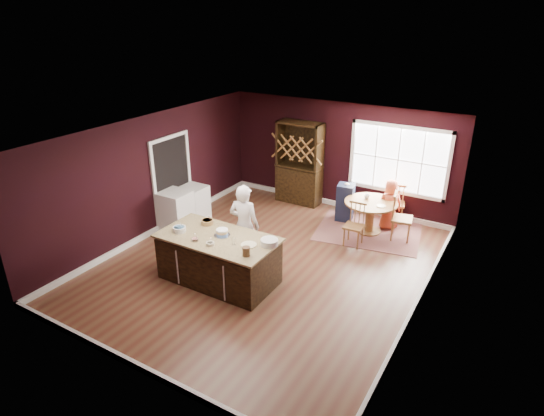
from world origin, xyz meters
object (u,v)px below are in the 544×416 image
(chair_north, at_px, (395,202))
(seated_woman, at_px, (390,205))
(chair_south, at_px, (354,225))
(dining_table, at_px, (370,211))
(baker, at_px, (244,226))
(washer, at_px, (176,211))
(chair_east, at_px, (402,217))
(hutch, at_px, (299,163))
(high_chair, at_px, (345,202))
(kitchen_island, at_px, (219,260))
(dryer, at_px, (194,203))
(layer_cake, at_px, (222,232))
(toddler, at_px, (346,188))

(chair_north, bearing_deg, seated_woman, 72.76)
(chair_south, xyz_separation_m, seated_woman, (0.40, 1.21, 0.11))
(dining_table, height_order, baker, baker)
(dining_table, bearing_deg, washer, -151.07)
(dining_table, relative_size, baker, 0.70)
(chair_east, distance_m, seated_woman, 0.59)
(chair_south, distance_m, hutch, 2.73)
(chair_east, bearing_deg, chair_south, 123.64)
(seated_woman, height_order, high_chair, seated_woman)
(hutch, bearing_deg, chair_south, -36.03)
(seated_woman, bearing_deg, chair_east, 99.00)
(kitchen_island, distance_m, baker, 0.87)
(kitchen_island, relative_size, chair_east, 2.02)
(chair_south, bearing_deg, dryer, -171.58)
(baker, xyz_separation_m, high_chair, (0.92, 2.98, -0.37))
(baker, bearing_deg, chair_east, -140.97)
(hutch, xyz_separation_m, dryer, (-1.67, -2.30, -0.65))
(dining_table, distance_m, washer, 4.46)
(hutch, distance_m, dryer, 2.91)
(kitchen_island, xyz_separation_m, high_chair, (1.00, 3.73, 0.04))
(kitchen_island, relative_size, chair_south, 2.28)
(washer, bearing_deg, chair_north, 35.29)
(layer_cake, xyz_separation_m, chair_east, (2.44, 3.33, -0.43))
(high_chair, bearing_deg, chair_south, -70.33)
(seated_woman, distance_m, hutch, 2.62)
(chair_south, bearing_deg, hutch, 141.56)
(seated_woman, distance_m, dryer, 4.65)
(dryer, bearing_deg, dining_table, 21.24)
(layer_cake, distance_m, chair_north, 4.65)
(chair_north, xyz_separation_m, dryer, (-4.23, -2.36, -0.09))
(layer_cake, xyz_separation_m, dryer, (-2.20, 1.80, -0.55))
(layer_cake, height_order, washer, layer_cake)
(baker, height_order, chair_east, baker)
(dining_table, relative_size, toddler, 4.58)
(layer_cake, relative_size, washer, 0.33)
(baker, xyz_separation_m, toddler, (0.92, 3.00, -0.04))
(layer_cake, distance_m, washer, 2.54)
(layer_cake, relative_size, hutch, 0.14)
(dining_table, xyz_separation_m, toddler, (-0.75, 0.35, 0.28))
(dryer, bearing_deg, chair_south, 10.83)
(seated_woman, relative_size, high_chair, 1.25)
(dining_table, relative_size, seated_woman, 0.99)
(kitchen_island, relative_size, dining_table, 1.86)
(seated_woman, bearing_deg, chair_north, -128.32)
(baker, bearing_deg, layer_cake, 77.70)
(kitchen_island, bearing_deg, layer_cake, 63.99)
(chair_south, bearing_deg, layer_cake, -125.12)
(seated_woman, xyz_separation_m, high_chair, (-1.06, -0.10, -0.12))
(washer, bearing_deg, chair_east, 25.08)
(chair_north, relative_size, dryer, 1.22)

